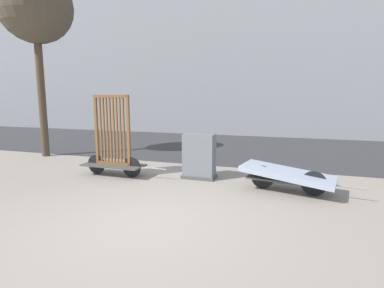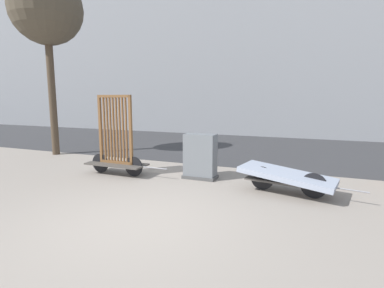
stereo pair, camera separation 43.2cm
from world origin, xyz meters
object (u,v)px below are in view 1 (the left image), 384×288
bike_cart_with_bedframe (113,150)px  bike_cart_with_mattress (287,175)px  utility_cabinet (199,158)px  street_tree (35,7)px

bike_cart_with_bedframe → bike_cart_with_mattress: bearing=0.8°
bike_cart_with_bedframe → utility_cabinet: bearing=13.1°
bike_cart_with_mattress → street_tree: 9.66m
utility_cabinet → bike_cart_with_bedframe: bearing=-167.7°
bike_cart_with_mattress → street_tree: street_tree is taller
utility_cabinet → street_tree: bearing=169.5°
utility_cabinet → street_tree: street_tree is taller
bike_cart_with_mattress → utility_cabinet: (-2.18, 0.48, 0.15)m
bike_cart_with_bedframe → utility_cabinet: bike_cart_with_bedframe is taller
bike_cart_with_mattress → street_tree: bearing=179.1°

